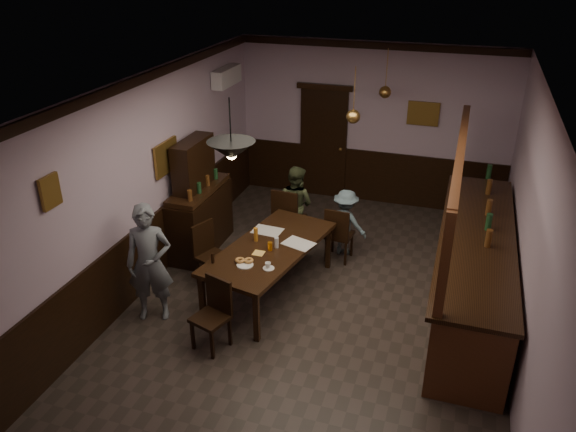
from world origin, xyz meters
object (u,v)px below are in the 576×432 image
at_px(dining_table, 270,250).
at_px(soda_can, 270,246).
at_px(chair_far_left, 287,216).
at_px(person_seated_left, 295,204).
at_px(pendant_iron, 231,150).
at_px(chair_near, 214,310).
at_px(sideboard, 199,207).
at_px(pendant_brass_far, 385,92).
at_px(chair_side, 209,251).
at_px(chair_far_right, 338,232).
at_px(bar_counter, 473,268).
at_px(person_standing, 150,263).
at_px(person_seated_right, 345,223).
at_px(coffee_cup, 268,265).
at_px(pendant_brass_mid, 353,117).

bearing_deg(dining_table, soda_can, -68.40).
height_order(chair_far_left, soda_can, chair_far_left).
relative_size(person_seated_left, pendant_iron, 1.83).
distance_m(chair_far_left, chair_near, 2.63).
bearing_deg(sideboard, pendant_brass_far, 38.97).
bearing_deg(pendant_iron, chair_side, 134.91).
relative_size(chair_far_right, bar_counter, 0.22).
relative_size(dining_table, person_seated_left, 1.78).
distance_m(chair_side, sideboard, 1.04).
bearing_deg(person_standing, chair_near, -35.86).
bearing_deg(person_seated_left, chair_side, 81.23).
relative_size(dining_table, person_seated_right, 2.15).
bearing_deg(bar_counter, dining_table, -168.55).
bearing_deg(pendant_brass_far, dining_table, -109.33).
relative_size(chair_side, coffee_cup, 11.59).
relative_size(sideboard, pendant_brass_far, 2.29).
bearing_deg(person_seated_left, dining_table, 112.72).
distance_m(dining_table, bar_counter, 2.76).
xyz_separation_m(dining_table, pendant_brass_far, (1.01, 2.89, 1.61)).
bearing_deg(person_standing, chair_side, 51.51).
distance_m(chair_far_right, person_standing, 2.96).
xyz_separation_m(chair_far_right, pendant_brass_mid, (0.11, 0.15, 1.80)).
xyz_separation_m(chair_side, person_seated_right, (1.70, 1.43, 0.04)).
relative_size(coffee_cup, sideboard, 0.04).
height_order(person_standing, bar_counter, bar_counter).
distance_m(chair_near, soda_can, 1.27).
height_order(chair_far_left, sideboard, sideboard).
bearing_deg(sideboard, person_standing, -83.32).
bearing_deg(chair_side, pendant_brass_mid, -32.12).
distance_m(dining_table, coffee_cup, 0.60).
bearing_deg(person_seated_left, chair_near, 105.58).
relative_size(person_seated_left, person_seated_right, 1.21).
height_order(chair_far_left, chair_far_right, chair_far_left).
xyz_separation_m(sideboard, pendant_iron, (1.34, -1.64, 1.64)).
xyz_separation_m(chair_far_right, person_standing, (-1.98, -2.17, 0.32)).
bearing_deg(pendant_brass_far, sideboard, -141.03).
relative_size(person_standing, pendant_iron, 2.25).
distance_m(person_standing, bar_counter, 4.29).
height_order(pendant_iron, pendant_brass_mid, same).
bearing_deg(pendant_brass_mid, person_seated_left, 162.42).
xyz_separation_m(dining_table, person_seated_right, (0.75, 1.43, -0.14)).
xyz_separation_m(chair_near, pendant_brass_far, (1.27, 4.19, 1.80)).
bearing_deg(pendant_brass_far, person_seated_left, -131.79).
relative_size(person_seated_right, coffee_cup, 13.68).
xyz_separation_m(chair_far_left, pendant_brass_mid, (0.99, -0.02, 1.73)).
distance_m(person_standing, person_seated_left, 2.87).
distance_m(coffee_cup, pendant_brass_mid, 2.48).
xyz_separation_m(chair_side, person_seated_left, (0.81, 1.61, 0.15)).
bearing_deg(coffee_cup, pendant_iron, -135.41).
distance_m(chair_near, chair_side, 1.47).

